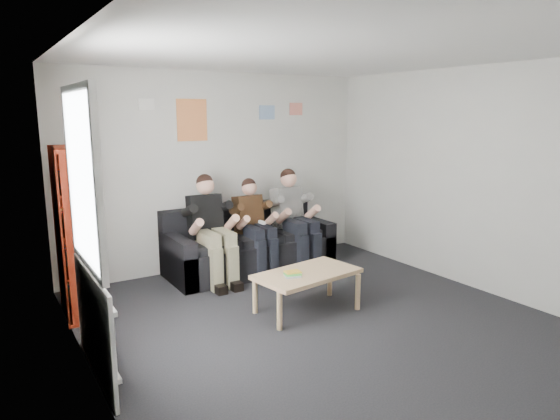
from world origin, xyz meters
The scene contains 14 objects.
room_shell centered at (0.00, 0.00, 1.35)m, with size 5.00×5.00×5.00m.
sofa centered at (0.20, 2.07, 0.32)m, with size 2.27×0.93×0.88m.
bookshelf centered at (-2.09, 1.69, 0.90)m, with size 0.27×0.81×1.80m.
coffee_table centered at (0.04, 0.42, 0.40)m, with size 1.13×0.62×0.45m.
game_cases centered at (-0.17, 0.39, 0.47)m, with size 0.20×0.17×0.04m.
person_left centered at (-0.43, 1.86, 0.69)m, with size 0.42×0.90×1.38m.
person_middle centered at (0.20, 1.87, 0.65)m, with size 0.37×0.80×1.28m.
person_right centered at (0.84, 1.86, 0.68)m, with size 0.42×0.90×1.37m.
radiator centered at (-2.15, 0.20, 0.35)m, with size 0.10×0.64×0.60m.
window centered at (-2.22, 0.20, 1.03)m, with size 0.05×1.30×2.36m.
poster_large centered at (-0.40, 2.49, 2.05)m, with size 0.42×0.01×0.55m, color #DEBA4E.
poster_blue centered at (0.75, 2.49, 2.15)m, with size 0.25×0.01×0.20m, color #3E89D4.
poster_pink centered at (1.25, 2.49, 2.20)m, with size 0.22×0.01×0.18m, color #DB4498.
poster_sign centered at (-1.00, 2.49, 2.25)m, with size 0.20×0.01×0.14m, color white.
Camera 1 is at (-2.93, -3.83, 2.15)m, focal length 32.00 mm.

